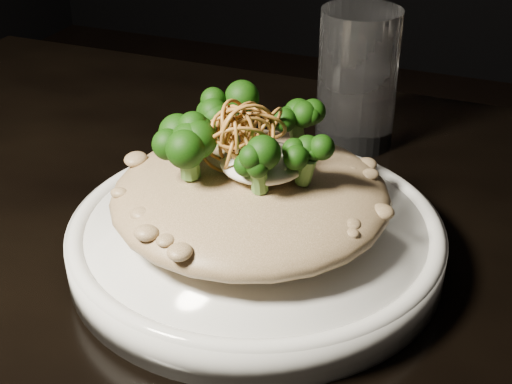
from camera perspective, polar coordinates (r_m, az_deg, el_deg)
plate at (r=0.53m, az=0.00°, el=-3.83°), size 0.27×0.27×0.03m
risotto at (r=0.51m, az=-0.43°, el=-0.26°), size 0.20×0.20×0.04m
broccoli at (r=0.49m, az=-0.36°, el=4.37°), size 0.12×0.12×0.04m
cheese at (r=0.49m, az=0.58°, el=2.42°), size 0.06×0.06×0.02m
shallots at (r=0.48m, az=-0.65°, el=5.14°), size 0.05×0.05×0.03m
drinking_glass at (r=0.68m, az=8.11°, el=8.96°), size 0.09×0.09×0.13m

